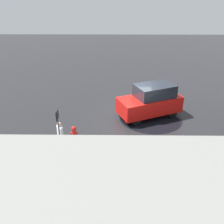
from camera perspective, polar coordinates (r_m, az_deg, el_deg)
ground_plane at (r=15.76m, az=4.52°, el=-1.42°), size 60.00×60.00×0.00m
kerb_strip at (r=12.23m, az=5.69°, el=-10.73°), size 24.00×3.20×0.04m
moving_hatchback at (r=15.77m, az=8.86°, el=2.51°), size 4.25×3.13×2.06m
fire_hydrant at (r=13.59m, az=-8.64°, el=-4.74°), size 0.42×0.31×0.80m
pedestrian at (r=13.30m, az=-11.80°, el=-4.37°), size 0.37×0.52×1.22m
metal_railing at (r=10.59m, az=9.29°, el=-13.13°), size 8.11×0.04×1.05m
sign_post at (r=12.01m, az=-12.15°, el=-3.10°), size 0.07×0.44×2.40m
puddle_patch at (r=15.94m, az=8.86°, el=-1.31°), size 3.95×3.95×0.01m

